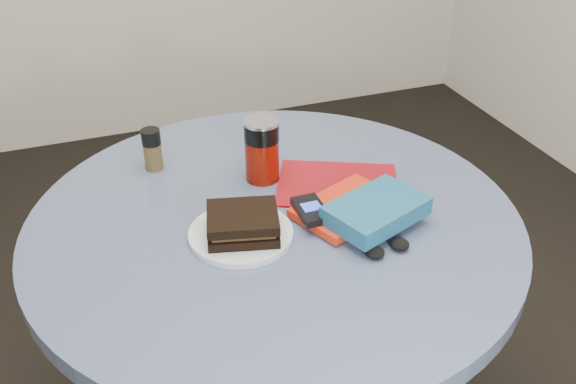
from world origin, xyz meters
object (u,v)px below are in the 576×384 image
object	(u,v)px
plate	(241,234)
magazine	(337,185)
novel	(376,211)
pepper_grinder	(152,149)
soda_can	(262,150)
sandwich	(243,223)
mp3_player	(311,210)
red_book	(347,207)
table	(275,278)
headphones	(387,248)

from	to	relation	value
plate	magazine	xyz separation A→B (m)	(0.25, 0.11, -0.00)
magazine	novel	distance (m)	0.17
pepper_grinder	novel	size ratio (longest dim) A/B	0.51
plate	soda_can	xyz separation A→B (m)	(0.11, 0.19, 0.06)
plate	soda_can	bearing A→B (deg)	60.82
soda_can	magazine	size ratio (longest dim) A/B	0.55
sandwich	mp3_player	world-z (taller)	sandwich
red_book	novel	distance (m)	0.08
table	plate	distance (m)	0.20
table	mp3_player	distance (m)	0.21
magazine	soda_can	bearing A→B (deg)	174.13
soda_can	magazine	world-z (taller)	soda_can
pepper_grinder	magazine	size ratio (longest dim) A/B	0.38
magazine	mp3_player	size ratio (longest dim) A/B	2.72
magazine	red_book	bearing A→B (deg)	-78.91
table	magazine	world-z (taller)	magazine
sandwich	red_book	bearing A→B (deg)	3.41
plate	pepper_grinder	xyz separation A→B (m)	(-0.11, 0.32, 0.04)
table	magazine	size ratio (longest dim) A/B	3.88
plate	mp3_player	world-z (taller)	mp3_player
soda_can	headphones	world-z (taller)	soda_can
red_book	novel	world-z (taller)	novel
plate	sandwich	xyz separation A→B (m)	(0.00, -0.01, 0.03)
table	magazine	bearing A→B (deg)	20.09
plate	magazine	size ratio (longest dim) A/B	0.79
plate	sandwich	world-z (taller)	sandwich
sandwich	soda_can	distance (m)	0.23
plate	pepper_grinder	bearing A→B (deg)	108.77
soda_can	mp3_player	bearing A→B (deg)	-79.35
magazine	table	bearing A→B (deg)	-134.78
magazine	red_book	distance (m)	0.11
plate	soda_can	world-z (taller)	soda_can
magazine	plate	bearing A→B (deg)	-131.70
plate	novel	size ratio (longest dim) A/B	1.06
table	plate	xyz separation A→B (m)	(-0.08, -0.05, 0.17)
sandwich	red_book	xyz separation A→B (m)	(0.22, 0.01, -0.02)
mp3_player	headphones	xyz separation A→B (m)	(0.10, -0.14, -0.02)
novel	magazine	bearing A→B (deg)	70.92
soda_can	pepper_grinder	bearing A→B (deg)	149.71
red_book	mp3_player	world-z (taller)	mp3_player
soda_can	mp3_player	world-z (taller)	soda_can
soda_can	red_book	xyz separation A→B (m)	(0.12, -0.19, -0.06)
sandwich	soda_can	world-z (taller)	soda_can
red_book	plate	bearing A→B (deg)	158.81
pepper_grinder	mp3_player	size ratio (longest dim) A/B	1.03
sandwich	mp3_player	size ratio (longest dim) A/B	1.66
soda_can	red_book	world-z (taller)	soda_can
headphones	sandwich	bearing A→B (deg)	150.71
red_book	novel	xyz separation A→B (m)	(0.03, -0.07, 0.03)
table	novel	xyz separation A→B (m)	(0.17, -0.11, 0.20)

